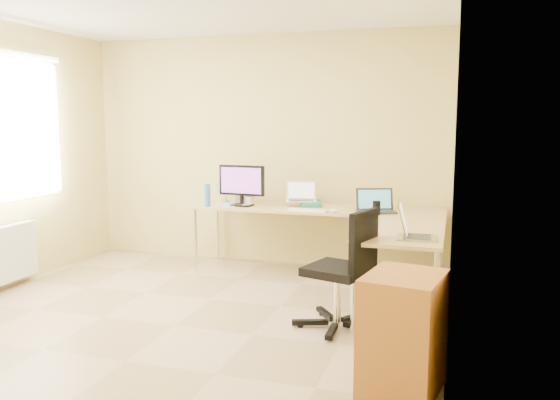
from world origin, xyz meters
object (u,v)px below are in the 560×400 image
(monitor, at_px, (242,185))
(laptop_return, at_px, (417,224))
(laptop_center, at_px, (301,192))
(laptop_black, at_px, (377,201))
(cabinet, at_px, (403,334))
(desk_return, at_px, (400,272))
(desk_fan, at_px, (226,192))
(desk_main, at_px, (316,241))
(water_bottle, at_px, (207,195))
(mug, at_px, (250,201))
(office_chair, at_px, (337,266))
(keyboard, at_px, (308,210))

(monitor, xyz_separation_m, laptop_return, (1.92, -1.22, -0.10))
(laptop_center, relative_size, laptop_return, 0.92)
(laptop_black, xyz_separation_m, cabinet, (0.48, -2.29, -0.49))
(desk_return, distance_m, desk_fan, 2.36)
(desk_main, xyz_separation_m, desk_fan, (-1.07, 0.08, 0.48))
(laptop_center, distance_m, water_bottle, 1.00)
(laptop_return, bearing_deg, monitor, 54.29)
(laptop_center, height_order, laptop_black, laptop_center)
(desk_return, height_order, monitor, monitor)
(monitor, bearing_deg, mug, 40.36)
(laptop_center, bearing_deg, water_bottle, -175.24)
(laptop_center, xyz_separation_m, office_chair, (0.71, -1.53, -0.38))
(laptop_center, xyz_separation_m, cabinet, (1.31, -2.48, -0.52))
(laptop_black, height_order, desk_fan, desk_fan)
(desk_return, height_order, water_bottle, water_bottle)
(desk_main, height_order, cabinet, desk_main)
(desk_return, bearing_deg, monitor, 154.01)
(water_bottle, relative_size, office_chair, 0.25)
(laptop_black, distance_m, desk_fan, 1.73)
(laptop_center, distance_m, office_chair, 1.73)
(monitor, height_order, keyboard, monitor)
(desk_return, xyz_separation_m, cabinet, (0.15, -1.44, -0.01))
(monitor, bearing_deg, cabinet, -45.93)
(desk_main, distance_m, keyboard, 0.46)
(monitor, distance_m, water_bottle, 0.38)
(desk_main, xyz_separation_m, keyboard, (-0.03, -0.27, 0.37))
(desk_main, bearing_deg, laptop_black, -12.65)
(desk_main, xyz_separation_m, cabinet, (1.13, -2.44, -0.01))
(mug, distance_m, desk_fan, 0.39)
(laptop_return, distance_m, cabinet, 1.19)
(desk_fan, bearing_deg, laptop_black, -20.50)
(water_bottle, height_order, cabinet, water_bottle)
(mug, distance_m, laptop_return, 2.24)
(keyboard, bearing_deg, laptop_black, 15.19)
(desk_return, distance_m, laptop_return, 0.62)
(desk_fan, bearing_deg, laptop_return, -46.20)
(laptop_return, bearing_deg, laptop_center, 39.78)
(desk_return, bearing_deg, water_bottle, 161.51)
(desk_main, height_order, laptop_return, laptop_return)
(laptop_return, bearing_deg, laptop_black, 18.18)
(laptop_center, distance_m, laptop_black, 0.85)
(keyboard, height_order, water_bottle, water_bottle)
(desk_main, relative_size, monitor, 5.13)
(laptop_black, bearing_deg, monitor, 158.59)
(keyboard, relative_size, office_chair, 0.40)
(mug, bearing_deg, laptop_black, -2.42)
(keyboard, bearing_deg, laptop_center, 120.37)
(mug, distance_m, water_bottle, 0.46)
(laptop_center, relative_size, water_bottle, 1.32)
(water_bottle, relative_size, desk_fan, 1.02)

